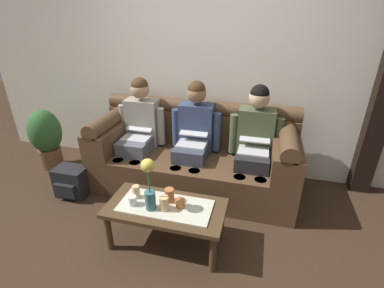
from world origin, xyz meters
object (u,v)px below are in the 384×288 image
Objects in this scene: person_right at (255,140)px; cup_far_center at (180,203)px; potted_plant at (46,136)px; cup_far_left at (169,195)px; coffee_table at (166,211)px; cup_near_right at (136,192)px; flower_vase at (149,183)px; couch at (194,156)px; backpack_left at (72,182)px; cup_near_left at (132,201)px; person_left at (140,128)px; cup_far_right at (164,203)px; person_middle at (194,133)px.

cup_far_center is at bearing -119.01° from person_right.
cup_far_left is at bearing -23.18° from potted_plant.
cup_near_right is at bearing 171.53° from coffee_table.
flower_vase reaches higher than cup_near_right.
couch reaches higher than cup_far_center.
backpack_left is 0.44× the size of potted_plant.
flower_vase is 0.26m from cup_near_left.
coffee_table is (0.00, -0.97, -0.03)m from couch.
flower_vase is (-0.10, -1.04, 0.28)m from couch.
person_right is 1.33m from cup_near_right.
cup_near_left is at bearing -69.40° from person_left.
couch reaches higher than coffee_table.
cup_near_right is 0.31m from cup_far_right.
person_middle is 1.04m from flower_vase.
person_left is at bearing 123.16° from cup_far_right.
cup_far_left is at bearing 156.28° from cup_far_center.
couch is 2.24× the size of coffee_table.
person_right reaches higher than coffee_table.
couch is 1.83× the size of person_left.
potted_plant is at bearing -177.01° from person_left.
backpack_left is (-1.26, -0.56, -0.20)m from couch.
coffee_table is 0.16m from cup_far_center.
couch is 2.87× the size of potted_plant.
potted_plant is (-1.66, 0.86, -0.03)m from cup_near_right.
cup_near_left is 1.13m from backpack_left.
couch is 29.74× the size of cup_far_center.
cup_far_left is at bearing -53.47° from person_left.
backpack_left is at bearing -35.67° from potted_plant.
cup_near_left is (-0.17, 0.01, -0.20)m from flower_vase.
cup_far_center is at bearing 10.95° from cup_near_left.
person_middle reaches higher than cup_far_center.
flower_vase is at bearing -172.67° from cup_far_right.
cup_far_right reaches higher than cup_far_center.
cup_near_right is at bearing 148.58° from flower_vase.
backpack_left is (-1.91, -0.56, -0.49)m from person_right.
cup_far_right is at bearing -56.84° from person_left.
couch reaches higher than flower_vase.
person_left is at bearing 126.53° from cup_far_left.
person_left is at bearing 110.60° from cup_near_left.
cup_far_right is (0.28, 0.01, 0.02)m from cup_near_left.
coffee_table is 0.31m from cup_near_right.
potted_plant reaches higher than backpack_left.
couch is 28.03× the size of cup_near_left.
cup_far_right is at bearing -20.04° from backpack_left.
person_middle is 1.00× the size of person_right.
person_right reaches higher than cup_far_left.
person_left is at bearing 118.10° from flower_vase.
flower_vase is 0.22m from cup_far_right.
couch is at bearing 90.96° from cup_far_left.
person_left is at bearing -179.69° from couch.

